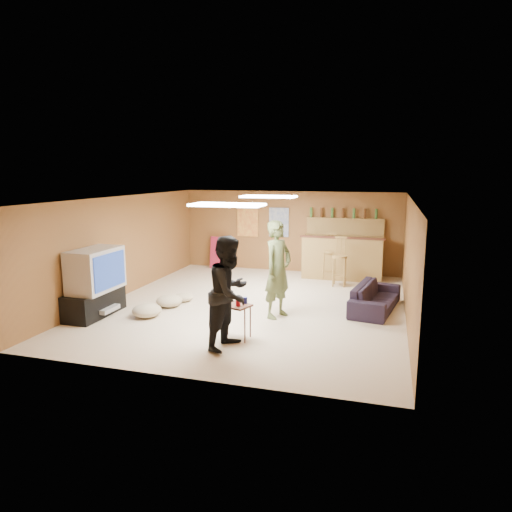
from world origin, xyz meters
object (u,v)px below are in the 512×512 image
(tv_body, at_px, (96,270))
(person_olive, at_px, (278,269))
(sofa, at_px, (375,297))
(person_black, at_px, (230,292))
(tray_table, at_px, (236,322))
(bar_counter, at_px, (342,258))

(tv_body, height_order, person_olive, person_olive)
(tv_body, height_order, sofa, tv_body)
(person_olive, distance_m, sofa, 2.11)
(person_black, distance_m, tray_table, 0.69)
(person_black, distance_m, sofa, 3.45)
(tv_body, bearing_deg, person_black, -14.76)
(sofa, distance_m, tray_table, 3.14)
(sofa, bearing_deg, person_black, 151.09)
(sofa, bearing_deg, tray_table, 146.58)
(tv_body, xyz_separation_m, sofa, (5.07, 1.87, -0.64))
(bar_counter, relative_size, person_black, 1.13)
(person_black, height_order, tray_table, person_black)
(tv_body, height_order, bar_counter, tv_body)
(sofa, bearing_deg, person_olive, 128.23)
(bar_counter, bearing_deg, tv_body, -133.00)
(person_black, xyz_separation_m, sofa, (2.12, 2.65, -0.62))
(bar_counter, bearing_deg, person_olive, -103.41)
(bar_counter, relative_size, sofa, 1.12)
(bar_counter, distance_m, person_olive, 3.65)
(person_black, bearing_deg, bar_counter, -0.53)
(person_olive, height_order, sofa, person_olive)
(person_olive, height_order, tray_table, person_olive)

